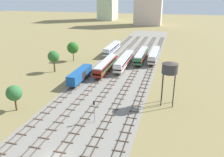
{
  "coord_description": "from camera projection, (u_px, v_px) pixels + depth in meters",
  "views": [
    {
      "loc": [
        17.65,
        -28.83,
        26.08
      ],
      "look_at": [
        0.0,
        36.12,
        1.5
      ],
      "focal_mm": 37.65,
      "sensor_mm": 36.0,
      "label": 1
    }
  ],
  "objects": [
    {
      "name": "diesel_railcar_centre_right_far",
      "position": [
        154.0,
        54.0,
        95.27
      ],
      "size": [
        2.96,
        20.5,
        3.8
      ],
      "color": "beige",
      "rests_on": "ground"
    },
    {
      "name": "ground_plane",
      "position": [
        126.0,
        65.0,
        90.19
      ],
      "size": [
        480.0,
        480.0,
        0.0
      ],
      "primitive_type": "plane",
      "color": "olive"
    },
    {
      "name": "water_tower",
      "position": [
        170.0,
        68.0,
        55.38
      ],
      "size": [
        3.91,
        3.91,
        10.99
      ],
      "color": "#2D2826",
      "rests_on": "ground"
    },
    {
      "name": "freight_boxcar_far_left_nearest",
      "position": [
        80.0,
        74.0,
        72.29
      ],
      "size": [
        2.87,
        14.0,
        3.6
      ],
      "color": "#194C8C",
      "rests_on": "ground"
    },
    {
      "name": "diesel_railcar_left_near",
      "position": [
        106.0,
        65.0,
        81.68
      ],
      "size": [
        2.96,
        20.5,
        3.8
      ],
      "color": "maroon",
      "rests_on": "ground"
    },
    {
      "name": "track_centre_right",
      "position": [
        152.0,
        66.0,
        88.63
      ],
      "size": [
        2.4,
        126.0,
        0.29
      ],
      "color": "#47382D",
      "rests_on": "ground"
    },
    {
      "name": "diesel_railcar_far_left_farther",
      "position": [
        112.0,
        48.0,
        106.66
      ],
      "size": [
        2.96,
        20.5,
        3.8
      ],
      "color": "white",
      "rests_on": "ground"
    },
    {
      "name": "lineside_tree_1",
      "position": [
        14.0,
        93.0,
        54.01
      ],
      "size": [
        3.67,
        3.67,
        6.24
      ],
      "color": "#4C331E",
      "rests_on": "ground"
    },
    {
      "name": "lineside_tree_0",
      "position": [
        73.0,
        48.0,
        94.25
      ],
      "size": [
        4.66,
        4.66,
        7.68
      ],
      "color": "#4C331E",
      "rests_on": "ground"
    },
    {
      "name": "ballast_bed",
      "position": [
        126.0,
        65.0,
        90.19
      ],
      "size": [
        23.65,
        176.0,
        0.01
      ],
      "primitive_type": "cube",
      "color": "gray",
      "rests_on": "ground"
    },
    {
      "name": "track_centre_left",
      "position": [
        126.0,
        64.0,
        91.05
      ],
      "size": [
        2.4,
        126.0,
        0.29
      ],
      "color": "#47382D",
      "rests_on": "ground"
    },
    {
      "name": "diesel_railcar_centre_midfar",
      "position": [
        141.0,
        55.0,
        94.35
      ],
      "size": [
        2.96,
        20.5,
        3.8
      ],
      "color": "#286638",
      "rests_on": "ground"
    },
    {
      "name": "track_far_left",
      "position": [
        102.0,
        62.0,
        93.47
      ],
      "size": [
        2.4,
        126.0,
        0.29
      ],
      "color": "#47382D",
      "rests_on": "ground"
    },
    {
      "name": "lineside_tree_2",
      "position": [
        54.0,
        57.0,
        80.7
      ],
      "size": [
        3.99,
        3.99,
        7.52
      ],
      "color": "#4C331E",
      "rests_on": "ground"
    },
    {
      "name": "passenger_coach_centre_left_mid",
      "position": [
        124.0,
        60.0,
        86.91
      ],
      "size": [
        2.96,
        22.0,
        3.8
      ],
      "color": "white",
      "rests_on": "ground"
    },
    {
      "name": "track_centre",
      "position": [
        139.0,
        65.0,
        89.84
      ],
      "size": [
        2.4,
        126.0,
        0.29
      ],
      "color": "#47382D",
      "rests_on": "ground"
    },
    {
      "name": "signal_post_nearest",
      "position": [
        94.0,
        108.0,
        49.39
      ],
      "size": [
        0.28,
        0.47,
        5.02
      ],
      "color": "gray",
      "rests_on": "ground"
    },
    {
      "name": "track_left",
      "position": [
        114.0,
        63.0,
        92.26
      ],
      "size": [
        2.4,
        126.0,
        0.29
      ],
      "color": "#47382D",
      "rests_on": "ground"
    }
  ]
}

